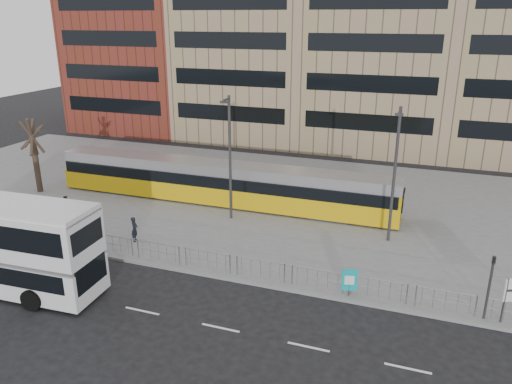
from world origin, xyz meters
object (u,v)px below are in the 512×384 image
(traffic_light_east, at_px, (490,280))
(bare_tree, at_px, (29,116))
(lamp_post_west, at_px, (230,154))
(tram, at_px, (221,183))
(ad_panel, at_px, (350,280))
(traffic_light_west, at_px, (67,214))
(lamp_post_east, at_px, (395,171))
(pedestrian, at_px, (135,229))

(traffic_light_east, distance_m, bare_tree, 32.44)
(lamp_post_west, bearing_deg, tram, 125.44)
(tram, height_order, ad_panel, tram)
(traffic_light_west, bearing_deg, lamp_post_east, 21.68)
(traffic_light_west, relative_size, lamp_post_west, 0.38)
(ad_panel, xyz_separation_m, traffic_light_west, (-16.56, 0.10, 1.15))
(traffic_light_west, height_order, lamp_post_west, lamp_post_west)
(ad_panel, height_order, lamp_post_east, lamp_post_east)
(tram, height_order, bare_tree, bare_tree)
(tram, relative_size, ad_panel, 17.97)
(lamp_post_west, distance_m, bare_tree, 16.15)
(pedestrian, bearing_deg, tram, -32.30)
(ad_panel, bearing_deg, bare_tree, 148.19)
(ad_panel, relative_size, traffic_light_east, 0.46)
(tram, relative_size, lamp_post_west, 3.09)
(lamp_post_west, height_order, bare_tree, lamp_post_west)
(lamp_post_east, bearing_deg, tram, 167.73)
(ad_panel, xyz_separation_m, bare_tree, (-25.29, 7.25, 5.12))
(lamp_post_west, bearing_deg, traffic_light_east, -24.92)
(pedestrian, height_order, traffic_light_east, traffic_light_east)
(ad_panel, height_order, lamp_post_west, lamp_post_west)
(tram, height_order, traffic_light_east, traffic_light_east)
(tram, distance_m, lamp_post_west, 4.36)
(ad_panel, distance_m, lamp_post_east, 8.09)
(tram, xyz_separation_m, lamp_post_east, (12.22, -2.66, 2.95))
(bare_tree, bearing_deg, ad_panel, -15.99)
(tram, distance_m, lamp_post_east, 12.85)
(tram, bearing_deg, bare_tree, -170.23)
(traffic_light_east, relative_size, lamp_post_east, 0.38)
(ad_panel, relative_size, traffic_light_west, 0.46)
(ad_panel, relative_size, bare_tree, 0.17)
(pedestrian, bearing_deg, traffic_light_east, -111.83)
(ad_panel, xyz_separation_m, pedestrian, (-13.28, 1.90, -0.05))
(traffic_light_west, relative_size, lamp_post_east, 0.38)
(bare_tree, bearing_deg, lamp_post_east, -0.25)
(ad_panel, xyz_separation_m, lamp_post_west, (-9.21, 7.21, 3.67))
(ad_panel, bearing_deg, lamp_post_east, 64.87)
(traffic_light_west, distance_m, traffic_light_east, 22.65)
(pedestrian, height_order, traffic_light_west, traffic_light_west)
(lamp_post_east, bearing_deg, ad_panel, -99.32)
(pedestrian, bearing_deg, lamp_post_west, -53.95)
(traffic_light_east, relative_size, bare_tree, 0.38)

